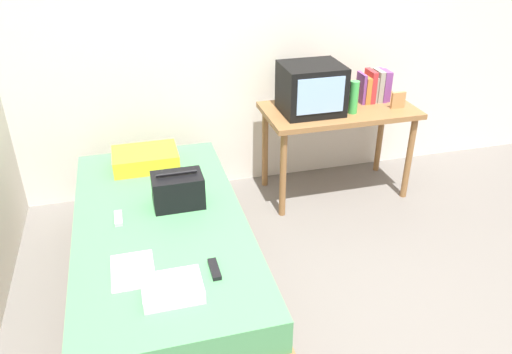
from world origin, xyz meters
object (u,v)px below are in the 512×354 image
(picture_frame, at_px, (398,100))
(magazine, at_px, (133,270))
(pillow, at_px, (145,159))
(bed, at_px, (164,255))
(tv, at_px, (311,89))
(book_row, at_px, (374,87))
(handbag, at_px, (178,190))
(water_bottle, at_px, (354,97))
(remote_silver, at_px, (118,218))
(desk, at_px, (338,119))
(folded_towel, at_px, (172,289))
(remote_dark, at_px, (215,269))

(picture_frame, bearing_deg, magazine, -150.73)
(picture_frame, xyz_separation_m, pillow, (-1.92, -0.03, -0.23))
(bed, xyz_separation_m, picture_frame, (1.89, 0.73, 0.54))
(tv, height_order, pillow, tv)
(book_row, distance_m, magazine, 2.41)
(handbag, bearing_deg, water_bottle, 23.07)
(bed, distance_m, book_row, 2.10)
(handbag, bearing_deg, picture_frame, 18.63)
(remote_silver, bearing_deg, water_bottle, 20.91)
(magazine, bearing_deg, tv, 42.12)
(desk, height_order, handbag, handbag)
(tv, relative_size, picture_frame, 3.49)
(picture_frame, relative_size, magazine, 0.43)
(desk, relative_size, book_row, 4.64)
(water_bottle, xyz_separation_m, remote_silver, (-1.75, -0.67, -0.33))
(pillow, relative_size, handbag, 1.46)
(pillow, distance_m, handbag, 0.59)
(book_row, distance_m, picture_frame, 0.23)
(desk, distance_m, book_row, 0.39)
(bed, xyz_separation_m, water_bottle, (1.52, 0.73, 0.60))
(bed, xyz_separation_m, book_row, (1.78, 0.92, 0.60))
(bed, bearing_deg, handbag, 46.14)
(handbag, relative_size, magazine, 1.03)
(desk, xyz_separation_m, folded_towel, (-1.47, -1.49, -0.10))
(picture_frame, height_order, handbag, picture_frame)
(handbag, bearing_deg, bed, -133.86)
(desk, bearing_deg, folded_towel, -134.58)
(remote_dark, bearing_deg, book_row, 42.99)
(bed, height_order, remote_dark, remote_dark)
(remote_silver, bearing_deg, book_row, 23.26)
(picture_frame, distance_m, pillow, 1.93)
(desk, distance_m, picture_frame, 0.47)
(desk, relative_size, tv, 2.64)
(book_row, height_order, picture_frame, book_row)
(book_row, xyz_separation_m, remote_dark, (-1.57, -1.46, -0.33))
(tv, distance_m, handbag, 1.33)
(water_bottle, distance_m, pillow, 1.57)
(handbag, distance_m, magazine, 0.65)
(bed, relative_size, handbag, 6.67)
(book_row, relative_size, pillow, 0.57)
(pillow, distance_m, folded_towel, 1.35)
(water_bottle, bearing_deg, handbag, -156.93)
(desk, distance_m, folded_towel, 2.10)
(pillow, bearing_deg, bed, -88.02)
(water_bottle, relative_size, folded_towel, 0.87)
(bed, distance_m, remote_dark, 0.64)
(desk, bearing_deg, tv, -177.31)
(magazine, distance_m, remote_silver, 0.49)
(magazine, relative_size, remote_dark, 1.86)
(water_bottle, height_order, picture_frame, water_bottle)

